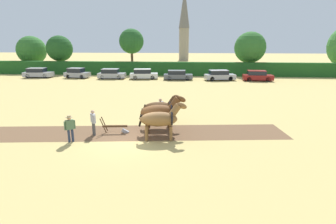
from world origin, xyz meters
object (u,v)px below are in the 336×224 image
at_px(tree_center, 250,48).
at_px(parked_car_right, 219,75).
at_px(parked_car_center, 144,74).
at_px(tree_far_left, 32,50).
at_px(draft_horse_lead_left, 161,119).
at_px(farmer_beside_team, 160,108).
at_px(parked_car_center_right, 178,75).
at_px(church_spire, 184,23).
at_px(parked_car_center_left, 111,74).
at_px(plow, 117,128).
at_px(parked_car_far_right, 257,76).
at_px(draft_horse_lead_right, 161,112).
at_px(tree_left, 60,49).
at_px(parked_car_left, 77,73).
at_px(draft_horse_trail_left, 160,108).
at_px(tree_center_left, 131,41).
at_px(farmer_onlooker_left, 70,127).
at_px(farmer_at_plow, 93,121).
at_px(parked_car_far_left, 38,73).

height_order(tree_center, parked_car_right, tree_center).
relative_size(parked_car_center, parked_car_right, 0.94).
distance_m(tree_far_left, draft_horse_lead_left, 44.75).
bearing_deg(farmer_beside_team, parked_car_center_right, 122.99).
relative_size(church_spire, parked_car_center_left, 4.95).
relative_size(plow, parked_car_far_right, 0.41).
xyz_separation_m(draft_horse_lead_right, parked_car_center_right, (-0.07, 23.94, -0.66)).
bearing_deg(tree_left, church_spire, 59.29).
xyz_separation_m(church_spire, farmer_beside_team, (-0.02, -64.13, -10.03)).
bearing_deg(church_spire, plow, -92.09).
relative_size(tree_center, draft_horse_lead_right, 2.44).
bearing_deg(tree_center, plow, -114.96).
bearing_deg(tree_far_left, tree_center, -2.96).
bearing_deg(church_spire, parked_car_left, -110.69).
distance_m(draft_horse_trail_left, farmer_beside_team, 1.41).
bearing_deg(parked_car_center_left, draft_horse_trail_left, -68.52).
bearing_deg(plow, tree_center_left, 94.23).
distance_m(parked_car_center_right, parked_car_right, 6.25).
distance_m(draft_horse_lead_left, farmer_onlooker_left, 5.21).
xyz_separation_m(parked_car_center, parked_car_center_right, (5.32, -0.48, -0.05)).
distance_m(farmer_at_plow, parked_car_left, 28.18).
distance_m(tree_center, farmer_at_plow, 35.75).
bearing_deg(parked_car_center, parked_car_right, -10.18).
distance_m(draft_horse_trail_left, parked_car_center_left, 25.20).
distance_m(tree_left, plow, 36.59).
xyz_separation_m(tree_center, draft_horse_lead_right, (-11.84, -31.02, -3.26)).
height_order(church_spire, parked_car_center, church_spire).
bearing_deg(draft_horse_lead_right, parked_car_center_right, 83.76).
bearing_deg(parked_car_center_right, tree_far_left, 159.17).
bearing_deg(parked_car_center, draft_horse_trail_left, -85.10).
xyz_separation_m(tree_center_left, draft_horse_trail_left, (8.77, -31.38, -4.35)).
bearing_deg(draft_horse_lead_left, parked_car_far_right, 58.84).
distance_m(farmer_onlooker_left, parked_car_far_right, 30.74).
bearing_deg(tree_center, tree_left, -179.54).
xyz_separation_m(tree_left, parked_car_right, (27.83, -6.80, -3.65)).
bearing_deg(parked_car_far_left, parked_car_center_right, -6.44).
height_order(draft_horse_lead_left, parked_car_left, draft_horse_lead_left).
xyz_separation_m(plow, farmer_at_plow, (-1.35, -0.46, 0.59)).
distance_m(tree_far_left, tree_left, 7.19).
relative_size(draft_horse_lead_right, draft_horse_trail_left, 1.08).
relative_size(farmer_beside_team, parked_car_center, 0.37).
height_order(church_spire, parked_car_center_right, church_spire).
bearing_deg(farmer_at_plow, draft_horse_trail_left, -8.58).
xyz_separation_m(plow, parked_car_right, (8.92, 24.26, 0.41)).
xyz_separation_m(farmer_onlooker_left, parked_car_center, (-0.40, 26.46, -0.17)).
height_order(draft_horse_lead_right, parked_car_right, draft_horse_lead_right).
distance_m(draft_horse_lead_left, parked_car_center_right, 25.18).
xyz_separation_m(tree_far_left, farmer_beside_team, (28.12, -30.51, -3.01)).
bearing_deg(tree_center, parked_car_center_left, -163.05).
bearing_deg(draft_horse_lead_left, tree_left, 117.86).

